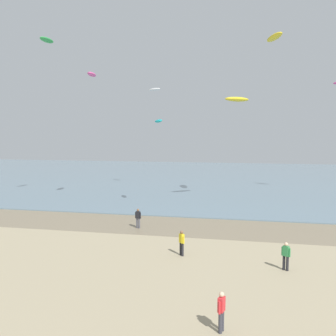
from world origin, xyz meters
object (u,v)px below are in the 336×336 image
Objects in this scene: kite_aloft_2 at (274,37)px; kite_aloft_7 at (47,40)px; person_right_flank at (182,242)px; kite_aloft_5 at (158,121)px; kite_aloft_1 at (237,99)px; person_nearest_camera at (221,310)px; kite_aloft_6 at (155,89)px; kite_aloft_0 at (92,74)px; person_left_flank at (286,255)px; person_far_down_beach at (138,218)px.

kite_aloft_7 is at bearing 83.68° from kite_aloft_2.
kite_aloft_7 is at bearing 140.13° from person_right_flank.
kite_aloft_1 is at bearing -89.35° from kite_aloft_5.
kite_aloft_7 is (-21.01, -4.02, 6.59)m from kite_aloft_1.
person_nearest_camera is 41.28m from kite_aloft_6.
person_nearest_camera is 33.64m from kite_aloft_2.
kite_aloft_1 is at bearing -89.51° from kite_aloft_0.
kite_aloft_6 is at bearing -33.00° from kite_aloft_7.
kite_aloft_5 is at bearing -10.83° from kite_aloft_1.
person_left_flank is at bearing -121.41° from kite_aloft_7.
kite_aloft_0 is (-8.05, 9.36, 13.89)m from person_far_down_beach.
kite_aloft_7 reaches higher than person_right_flank.
person_right_flank is 24.66m from kite_aloft_0.
kite_aloft_0 is at bearing -26.45° from kite_aloft_1.
person_left_flank is at bearing -31.27° from kite_aloft_6.
kite_aloft_7 is at bearing 131.25° from person_nearest_camera.
kite_aloft_0 is at bearing 130.69° from person_far_down_beach.
kite_aloft_6 is (-3.65, 13.17, 4.98)m from kite_aloft_5.
person_far_down_beach is 0.82× the size of kite_aloft_5.
person_right_flank is at bearing 168.04° from person_left_flank.
person_right_flank is 17.88m from kite_aloft_5.
kite_aloft_0 is (-12.95, 15.72, 13.89)m from person_right_flank.
kite_aloft_7 reaches higher than kite_aloft_6.
person_nearest_camera is 1.00× the size of person_far_down_beach.
kite_aloft_2 is 1.69× the size of kite_aloft_6.
kite_aloft_6 is at bearing 107.78° from person_nearest_camera.
kite_aloft_1 is (3.07, 19.01, 11.14)m from person_right_flank.
kite_aloft_0 reaches higher than kite_aloft_1.
person_right_flank is 27.08m from kite_aloft_2.
kite_aloft_0 is 9.54m from kite_aloft_5.
person_nearest_camera is 1.00× the size of person_right_flank.
person_right_flank is at bearing -151.65° from kite_aloft_0.
kite_aloft_5 is 14.55m from kite_aloft_6.
person_far_down_beach is at bearing 121.27° from kite_aloft_2.
kite_aloft_0 is at bearing 138.71° from person_left_flank.
kite_aloft_2 is at bearing 47.13° from person_far_down_beach.
kite_aloft_6 is at bearing 99.98° from person_far_down_beach.
person_far_down_beach is 0.48× the size of kite_aloft_2.
kite_aloft_0 reaches higher than person_nearest_camera.
person_nearest_camera is 8.42m from person_left_flank.
kite_aloft_6 is at bearing 44.80° from kite_aloft_2.
person_nearest_camera is 0.48× the size of kite_aloft_2.
person_right_flank is (-3.20, 9.12, 0.00)m from person_nearest_camera.
kite_aloft_1 is 0.89× the size of kite_aloft_2.
kite_aloft_0 is at bearing 83.97° from kite_aloft_2.
person_left_flank is 0.82× the size of kite_aloft_5.
kite_aloft_0 is 1.19× the size of kite_aloft_5.
person_nearest_camera and person_right_flank have the same top height.
kite_aloft_6 reaches higher than person_nearest_camera.
kite_aloft_7 is at bearing -27.22° from kite_aloft_1.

